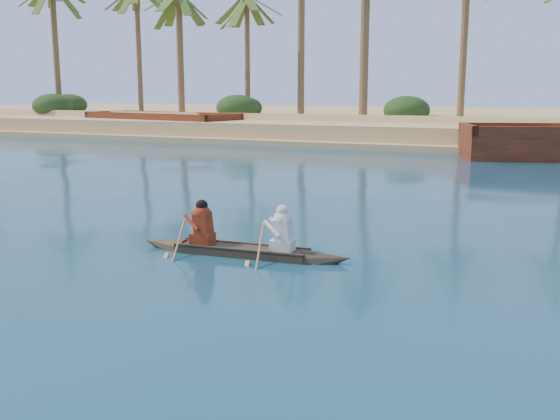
% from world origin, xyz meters
% --- Properties ---
extents(canoe, '(4.61, 0.94, 1.26)m').
position_xyz_m(canoe, '(-7.80, -1.28, 0.24)').
color(canoe, '#3A301F').
rests_on(canoe, ground).
extents(barge_left, '(13.02, 6.56, 2.07)m').
position_xyz_m(barge_left, '(-29.12, 27.00, 0.73)').
color(barge_left, maroon).
rests_on(barge_left, ground).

